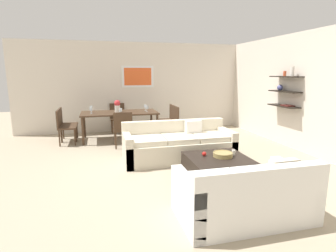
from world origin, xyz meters
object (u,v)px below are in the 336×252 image
object	(u,v)px
dining_chair_head	(118,116)
wine_glass_right_far	(145,106)
sofa_beige	(178,146)
dining_chair_right_far	(168,118)
candle_jar	(234,152)
centerpiece_vase	(117,106)
apple_on_coffee_table	(204,154)
dining_chair_right_near	(172,120)
wine_glass_head	(118,106)
wine_glass_foot	(121,110)
decorative_bowl	(223,154)
wine_glass_left_near	(91,109)
coffee_table	(218,168)
dining_chair_left_near	(63,125)
loveseat_white	(245,196)
dining_table	(120,114)
dining_chair_foot	(123,127)
dining_chair_left_far	(65,122)
wine_glass_right_near	(147,108)
wine_glass_left_far	(91,108)

from	to	relation	value
dining_chair_head	wine_glass_right_far	distance (m)	1.12
sofa_beige	dining_chair_right_far	bearing A→B (deg)	80.78
candle_jar	centerpiece_vase	world-z (taller)	centerpiece_vase
apple_on_coffee_table	dining_chair_right_near	size ratio (longest dim) A/B	0.08
candle_jar	wine_glass_head	world-z (taller)	wine_glass_head
wine_glass_head	wine_glass_foot	bearing A→B (deg)	-90.00
wine_glass_right_far	apple_on_coffee_table	bearing A→B (deg)	-81.94
wine_glass_right_far	dining_chair_head	bearing A→B (deg)	133.37
decorative_bowl	wine_glass_left_near	size ratio (longest dim) A/B	1.98
dining_chair_right_far	decorative_bowl	bearing A→B (deg)	-88.81
dining_chair_right_far	wine_glass_foot	world-z (taller)	wine_glass_foot
coffee_table	decorative_bowl	xyz separation A→B (m)	(0.09, 0.02, 0.23)
apple_on_coffee_table	wine_glass_left_near	world-z (taller)	wine_glass_left_near
dining_chair_left_near	wine_glass_right_far	size ratio (longest dim) A/B	5.43
coffee_table	loveseat_white	bearing A→B (deg)	-99.90
wine_glass_left_near	wine_glass_head	distance (m)	0.91
wine_glass_left_near	dining_table	bearing A→B (deg)	9.38
dining_chair_head	dining_chair_foot	world-z (taller)	same
loveseat_white	apple_on_coffee_table	world-z (taller)	loveseat_white
wine_glass_head	dining_chair_head	bearing A→B (deg)	90.00
dining_chair_right_near	wine_glass_foot	world-z (taller)	wine_glass_foot
sofa_beige	coffee_table	world-z (taller)	sofa_beige
dining_chair_head	wine_glass_left_near	world-z (taller)	wine_glass_left_near
apple_on_coffee_table	dining_chair_left_far	xyz separation A→B (m)	(-2.61, 3.36, 0.09)
dining_chair_right_near	dining_chair_left_near	xyz separation A→B (m)	(-2.83, 0.00, 0.00)
loveseat_white	wine_glass_right_near	distance (m)	4.48
wine_glass_right_far	centerpiece_vase	xyz separation A→B (m)	(-0.78, -0.12, 0.05)
coffee_table	wine_glass_right_near	world-z (taller)	wine_glass_right_near
dining_table	dining_chair_left_near	size ratio (longest dim) A/B	2.29
apple_on_coffee_table	centerpiece_vase	world-z (taller)	centerpiece_vase
centerpiece_vase	dining_chair_left_near	bearing A→B (deg)	-170.73
dining_chair_foot	wine_glass_foot	xyz separation A→B (m)	(-0.00, 0.47, 0.36)
wine_glass_head	dining_chair_left_far	bearing A→B (deg)	-171.63
loveseat_white	coffee_table	size ratio (longest dim) A/B	1.60
decorative_bowl	centerpiece_vase	distance (m)	3.64
dining_chair_foot	dining_chair_left_far	xyz separation A→B (m)	(-1.42, 1.11, 0.00)
decorative_bowl	centerpiece_vase	world-z (taller)	centerpiece_vase
wine_glass_right_far	centerpiece_vase	world-z (taller)	centerpiece_vase
dining_table	dining_chair_right_far	size ratio (longest dim) A/B	2.29
coffee_table	wine_glass_left_far	world-z (taller)	wine_glass_left_far
candle_jar	wine_glass_head	size ratio (longest dim) A/B	0.52
dining_chair_head	dining_chair_left_far	bearing A→B (deg)	-154.51
decorative_bowl	wine_glass_right_near	world-z (taller)	wine_glass_right_near
wine_glass_left_far	wine_glass_left_near	bearing A→B (deg)	-90.00
dining_chair_left_far	apple_on_coffee_table	bearing A→B (deg)	-52.16
candle_jar	dining_chair_left_far	xyz separation A→B (m)	(-3.13, 3.43, 0.08)
apple_on_coffee_table	wine_glass_foot	world-z (taller)	wine_glass_foot
wine_glass_right_far	dining_chair_left_far	bearing A→B (deg)	177.37
dining_chair_head	dining_chair_foot	distance (m)	1.79
candle_jar	wine_glass_foot	xyz separation A→B (m)	(-1.71, 2.78, 0.44)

